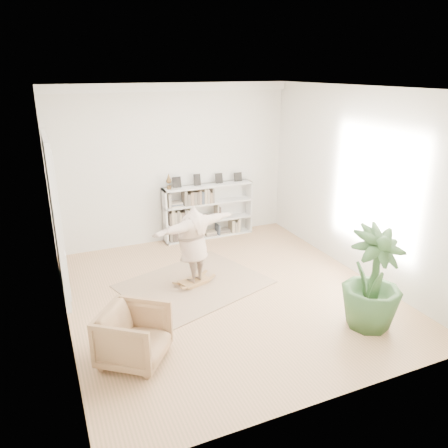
% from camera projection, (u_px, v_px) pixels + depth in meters
% --- Properties ---
extents(floor, '(6.00, 6.00, 0.00)m').
position_uv_depth(floor, '(227.00, 293.00, 8.00)').
color(floor, '#A68355').
rests_on(floor, ground).
extents(room_shell, '(6.00, 6.00, 6.00)m').
position_uv_depth(room_shell, '(172.00, 87.00, 9.35)').
color(room_shell, silver).
rests_on(room_shell, floor).
extents(doors, '(0.09, 1.78, 2.92)m').
position_uv_depth(doors, '(56.00, 219.00, 7.64)').
color(doors, white).
rests_on(doors, floor).
extents(bookshelf, '(2.20, 0.35, 1.64)m').
position_uv_depth(bookshelf, '(208.00, 212.00, 10.49)').
color(bookshelf, silver).
rests_on(bookshelf, floor).
extents(armchair, '(1.21, 1.21, 0.80)m').
position_uv_depth(armchair, '(134.00, 336.00, 6.03)').
color(armchair, tan).
rests_on(armchair, floor).
extents(rug, '(3.01, 2.69, 0.02)m').
position_uv_depth(rug, '(194.00, 284.00, 8.31)').
color(rug, tan).
rests_on(rug, floor).
extents(rocker_board, '(0.64, 0.50, 0.12)m').
position_uv_depth(rocker_board, '(194.00, 281.00, 8.29)').
color(rocker_board, olive).
rests_on(rocker_board, rug).
extents(person, '(1.87, 1.04, 1.47)m').
position_uv_depth(person, '(193.00, 242.00, 8.02)').
color(person, tan).
rests_on(person, rocker_board).
extents(houseplant, '(0.98, 0.98, 1.64)m').
position_uv_depth(houseplant, '(373.00, 279.00, 6.73)').
color(houseplant, '#2F5128').
rests_on(houseplant, floor).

